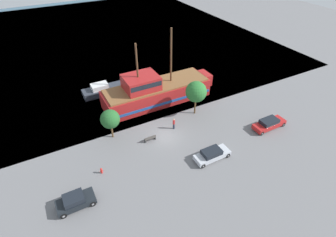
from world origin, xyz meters
name	(u,v)px	position (x,y,z in m)	size (l,w,h in m)	color
ground_plane	(165,136)	(0.00, 0.00, 0.00)	(160.00, 160.00, 0.00)	slate
water_surface	(86,37)	(0.00, 44.00, 0.00)	(80.00, 80.00, 0.00)	#33566B
pirate_ship	(155,91)	(2.72, 8.59, 1.90)	(18.54, 5.30, 11.53)	#A31E1E
moored_boat_dockside	(103,90)	(-4.20, 14.94, 0.72)	(6.86, 2.40, 1.90)	#2D333D
parked_car_curb_front	(75,201)	(-13.21, -5.36, 0.75)	(3.86, 1.88, 1.53)	black
parked_car_curb_mid	(269,124)	(13.84, -5.24, 0.71)	(4.98, 1.80, 1.45)	#B21E1E
parked_car_curb_rear	(212,154)	(3.10, -6.40, 0.68)	(4.60, 1.78, 1.39)	#B7BCC6
fire_hydrant	(101,171)	(-9.62, -2.29, 0.41)	(0.42, 0.25, 0.76)	red
bench_promenade_east	(150,138)	(-2.23, 0.14, 0.43)	(1.58, 0.45, 0.85)	#4C4742
pedestrian_walking_near	(174,124)	(1.83, 0.94, 0.87)	(0.32, 0.32, 1.71)	#232838
tree_row_east	(110,119)	(-6.39, 3.30, 3.02)	(2.55, 2.55, 4.31)	brown
tree_row_mideast	(196,92)	(6.49, 2.72, 3.80)	(3.11, 3.11, 5.37)	brown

